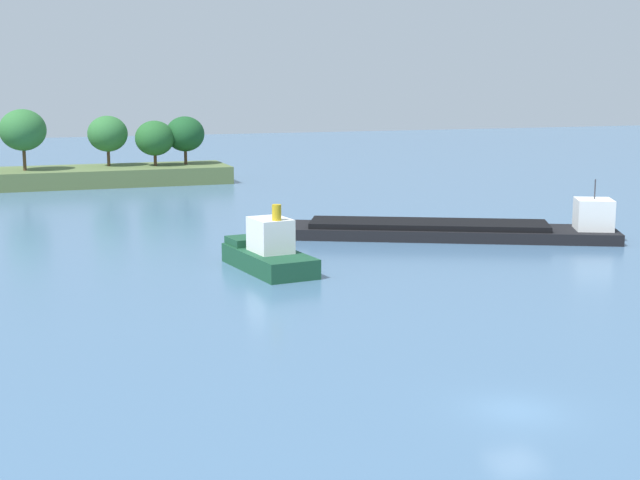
% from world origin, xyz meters
% --- Properties ---
extents(ground_plane, '(400.00, 400.00, 0.00)m').
position_xyz_m(ground_plane, '(0.00, 0.00, 0.00)').
color(ground_plane, '#476B8E').
extents(cargo_barge, '(30.78, 18.72, 5.61)m').
position_xyz_m(cargo_barge, '(18.16, 41.00, 0.86)').
color(cargo_barge, black).
rests_on(cargo_barge, ground).
extents(tugboat, '(5.33, 10.30, 5.28)m').
position_xyz_m(tugboat, '(-2.03, 33.06, 1.38)').
color(tugboat, '#19472D').
rests_on(tugboat, ground).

